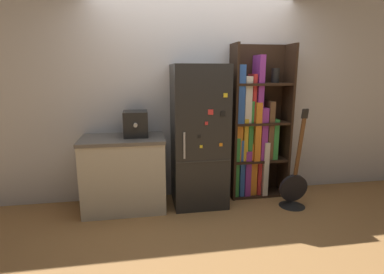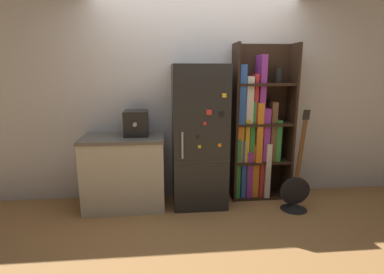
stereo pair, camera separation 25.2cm
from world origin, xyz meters
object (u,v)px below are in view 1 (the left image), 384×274
Objects in this scene: bookshelf at (254,131)px; espresso_machine at (136,124)px; refrigerator at (199,136)px; guitar at (293,193)px.

bookshelf is 5.49× the size of espresso_machine.
espresso_machine is at bearing 177.23° from refrigerator.
guitar is (0.36, -0.45, -0.69)m from bookshelf.
bookshelf is at bearing 3.96° from espresso_machine.
refrigerator is 0.87× the size of bookshelf.
bookshelf is at bearing 128.67° from guitar.
bookshelf reaches higher than refrigerator.
espresso_machine is (-0.75, 0.04, 0.17)m from refrigerator.
refrigerator is 0.77m from espresso_machine.
guitar is at bearing -15.63° from refrigerator.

